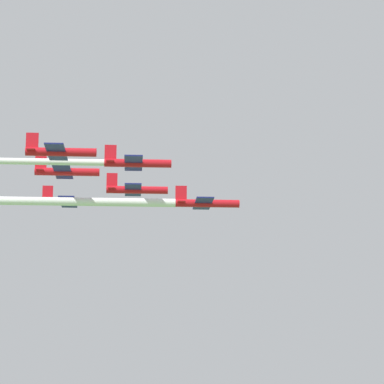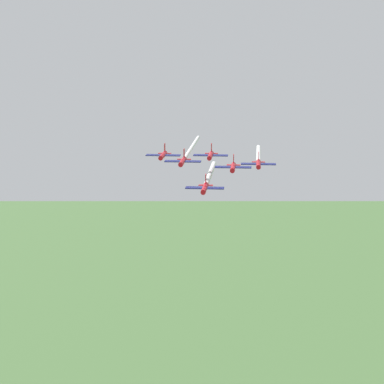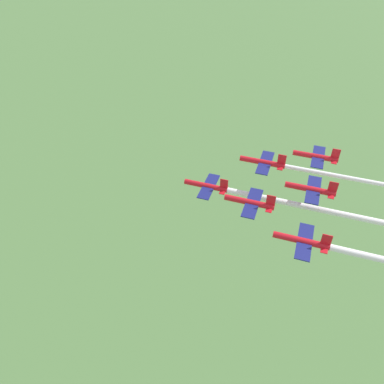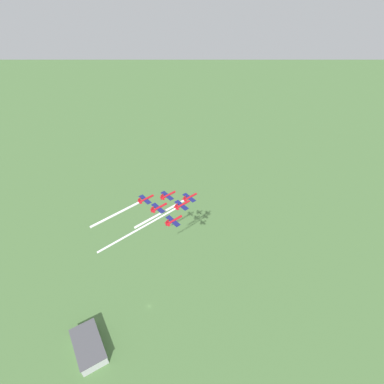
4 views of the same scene
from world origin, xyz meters
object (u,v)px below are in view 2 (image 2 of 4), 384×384
Objects in this scene: jet_2 at (183,161)px; jet_5 at (163,155)px; jet_4 at (211,155)px; jet_3 at (258,164)px; jet_1 at (233,167)px; jet_0 at (205,188)px.

jet_5 is (8.17, -9.44, -0.13)m from jet_2.
jet_3 is at bearing 180.00° from jet_4.
jet_2 reaches higher than jet_3.
jet_5 is at bearing -59.53° from jet_2.
jet_2 is 12.48m from jet_4.
jet_1 is 1.00× the size of jet_2.
jet_2 is 21.92m from jet_3.
jet_1 is at bearing 120.47° from jet_4.
jet_5 is (20.62, -7.15, 1.17)m from jet_1.
jet_3 is (-16.72, -14.01, -2.14)m from jet_2.
jet_2 is 1.00× the size of jet_4.
jet_4 is at bearing -120.47° from jet_2.
jet_1 is 12.51m from jet_3.
jet_1 is at bearing -120.47° from jet_0.
jet_3 is (-4.28, -11.72, -0.84)m from jet_1.
jet_4 is (-4.28, -11.72, 0.01)m from jet_2.
jet_2 is at bearing -59.53° from jet_0.
jet_5 is at bearing -0.00° from jet_3.
jet_2 reaches higher than jet_1.
jet_4 is (12.45, 2.29, 2.15)m from jet_3.
jet_4 is at bearing -90.00° from jet_0.
jet_2 is at bearing 120.47° from jet_5.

